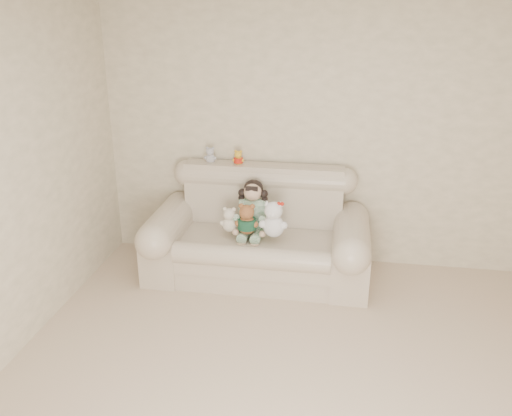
% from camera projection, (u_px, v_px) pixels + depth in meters
% --- Properties ---
extents(wall_back, '(4.50, 0.00, 4.50)m').
position_uv_depth(wall_back, '(332.00, 136.00, 5.22)').
color(wall_back, beige).
rests_on(wall_back, ground).
extents(sofa, '(2.10, 0.95, 1.03)m').
position_uv_depth(sofa, '(258.00, 227.00, 5.13)').
color(sofa, beige).
rests_on(sofa, floor).
extents(seated_child, '(0.33, 0.40, 0.54)m').
position_uv_depth(seated_child, '(253.00, 207.00, 5.15)').
color(seated_child, '#2C763C').
rests_on(seated_child, sofa).
extents(brown_teddy, '(0.23, 0.19, 0.35)m').
position_uv_depth(brown_teddy, '(247.00, 216.00, 4.97)').
color(brown_teddy, brown).
rests_on(brown_teddy, sofa).
extents(white_cat, '(0.32, 0.28, 0.41)m').
position_uv_depth(white_cat, '(274.00, 215.00, 4.91)').
color(white_cat, white).
rests_on(white_cat, sofa).
extents(cream_teddy, '(0.21, 0.18, 0.28)m').
position_uv_depth(cream_teddy, '(229.00, 217.00, 5.04)').
color(cream_teddy, beige).
rests_on(cream_teddy, sofa).
extents(yellow_mini_bear, '(0.14, 0.12, 0.18)m').
position_uv_depth(yellow_mini_bear, '(238.00, 156.00, 5.29)').
color(yellow_mini_bear, '#FFB235').
rests_on(yellow_mini_bear, sofa).
extents(grey_mini_plush, '(0.13, 0.11, 0.20)m').
position_uv_depth(grey_mini_plush, '(210.00, 154.00, 5.35)').
color(grey_mini_plush, silver).
rests_on(grey_mini_plush, sofa).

